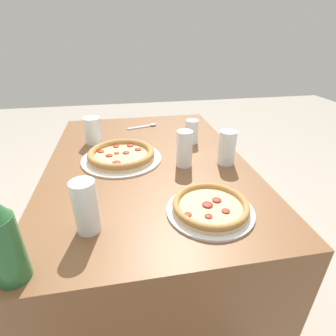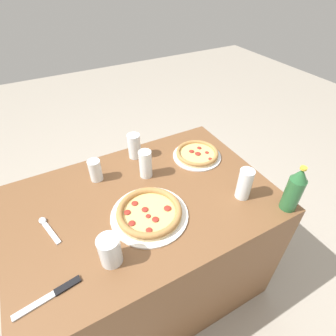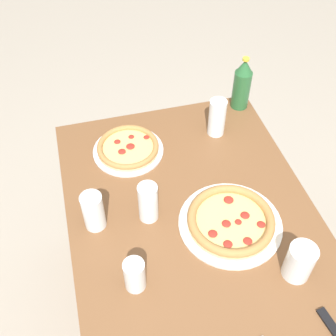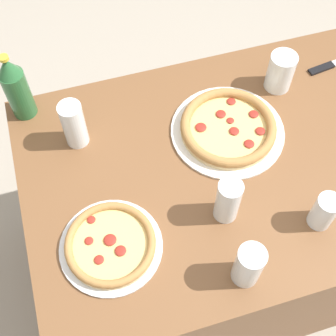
# 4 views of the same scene
# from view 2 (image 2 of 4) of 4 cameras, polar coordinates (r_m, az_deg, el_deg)

# --- Properties ---
(ground_plane) EXTENTS (8.00, 8.00, 0.00)m
(ground_plane) POSITION_cam_2_polar(r_m,az_deg,el_deg) (1.85, -3.85, -23.05)
(ground_plane) COLOR #A89E8E
(table) EXTENTS (1.21, 0.82, 0.76)m
(table) POSITION_cam_2_polar(r_m,az_deg,el_deg) (1.52, -4.50, -16.53)
(table) COLOR brown
(table) RESTS_ON ground_plane
(pizza_pepperoni) EXTENTS (0.34, 0.34, 0.04)m
(pizza_pepperoni) POSITION_cam_2_polar(r_m,az_deg,el_deg) (1.14, -4.10, -9.65)
(pizza_pepperoni) COLOR silver
(pizza_pepperoni) RESTS_ON table
(pizza_margherita) EXTENTS (0.27, 0.27, 0.04)m
(pizza_margherita) POSITION_cam_2_polar(r_m,az_deg,el_deg) (1.46, 6.35, 3.06)
(pizza_margherita) COLOR silver
(pizza_margherita) RESTS_ON table
(glass_water) EXTENTS (0.06, 0.06, 0.15)m
(glass_water) POSITION_cam_2_polar(r_m,az_deg,el_deg) (1.30, -4.91, 0.73)
(glass_water) COLOR white
(glass_water) RESTS_ON table
(glass_orange_juice) EXTENTS (0.07, 0.07, 0.15)m
(glass_orange_juice) POSITION_cam_2_polar(r_m,az_deg,el_deg) (1.23, 16.30, -3.47)
(glass_orange_juice) COLOR white
(glass_orange_juice) RESTS_ON table
(glass_cola) EXTENTS (0.06, 0.06, 0.11)m
(glass_cola) POSITION_cam_2_polar(r_m,az_deg,el_deg) (1.33, -15.52, -0.60)
(glass_cola) COLOR white
(glass_cola) RESTS_ON table
(glass_mango_juice) EXTENTS (0.07, 0.07, 0.14)m
(glass_mango_juice) POSITION_cam_2_polar(r_m,az_deg,el_deg) (1.43, -7.34, 4.59)
(glass_mango_juice) COLOR white
(glass_mango_juice) RESTS_ON table
(glass_lemonade) EXTENTS (0.08, 0.08, 0.12)m
(glass_lemonade) POSITION_cam_2_polar(r_m,az_deg,el_deg) (1.00, -12.48, -17.34)
(glass_lemonade) COLOR white
(glass_lemonade) RESTS_ON table
(beer_bottle) EXTENTS (0.07, 0.07, 0.23)m
(beer_bottle) POSITION_cam_2_polar(r_m,az_deg,el_deg) (1.23, 25.82, -4.23)
(beer_bottle) COLOR #286033
(beer_bottle) RESTS_ON table
(knife) EXTENTS (0.22, 0.06, 0.01)m
(knife) POSITION_cam_2_polar(r_m,az_deg,el_deg) (1.04, -24.07, -24.00)
(knife) COLOR black
(knife) RESTS_ON table
(spoon) EXTENTS (0.07, 0.17, 0.01)m
(spoon) POSITION_cam_2_polar(r_m,az_deg,el_deg) (1.22, -24.88, -11.44)
(spoon) COLOR silver
(spoon) RESTS_ON table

